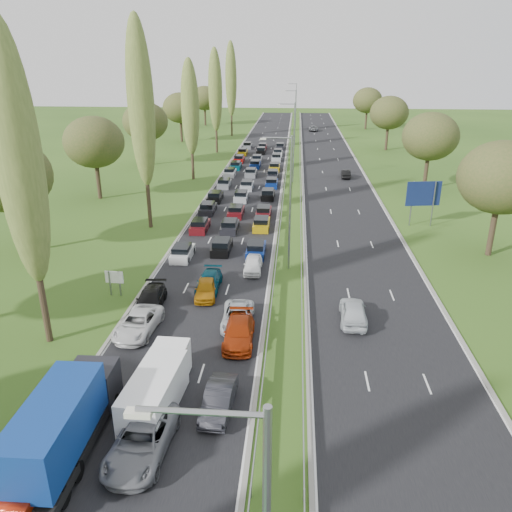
% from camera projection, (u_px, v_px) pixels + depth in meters
% --- Properties ---
extents(ground, '(260.00, 260.00, 0.00)m').
position_uv_depth(ground, '(293.00, 179.00, 80.16)').
color(ground, '#2C4C17').
rests_on(ground, ground).
extents(near_carriageway, '(10.50, 215.00, 0.04)m').
position_uv_depth(near_carriageway, '(252.00, 175.00, 82.98)').
color(near_carriageway, black).
rests_on(near_carriageway, ground).
extents(far_carriageway, '(10.50, 215.00, 0.04)m').
position_uv_depth(far_carriageway, '(334.00, 177.00, 81.98)').
color(far_carriageway, black).
rests_on(far_carriageway, ground).
extents(central_reservation, '(2.36, 215.00, 0.32)m').
position_uv_depth(central_reservation, '(293.00, 173.00, 82.28)').
color(central_reservation, gray).
rests_on(central_reservation, ground).
extents(lamp_columns, '(0.18, 140.18, 12.00)m').
position_uv_depth(lamp_columns, '(294.00, 144.00, 76.11)').
color(lamp_columns, gray).
rests_on(lamp_columns, ground).
extents(poplar_row, '(2.80, 127.80, 22.44)m').
position_uv_depth(poplar_row, '(173.00, 105.00, 65.84)').
color(poplar_row, '#2D2116').
rests_on(poplar_row, ground).
extents(woodland_left, '(8.00, 166.00, 11.10)m').
position_uv_depth(woodland_left, '(84.00, 146.00, 63.19)').
color(woodland_left, '#2D2116').
rests_on(woodland_left, ground).
extents(woodland_right, '(8.00, 153.00, 11.10)m').
position_uv_depth(woodland_right, '(446.00, 146.00, 63.54)').
color(woodland_right, '#2D2116').
rests_on(woodland_right, ground).
extents(traffic_queue_fill, '(9.10, 69.09, 0.80)m').
position_uv_depth(traffic_queue_fill, '(249.00, 179.00, 78.16)').
color(traffic_queue_fill, silver).
rests_on(traffic_queue_fill, ground).
extents(near_car_2, '(2.72, 5.27, 1.42)m').
position_uv_depth(near_car_2, '(138.00, 323.00, 34.76)').
color(near_car_2, silver).
rests_on(near_car_2, near_carriageway).
extents(near_car_3, '(2.27, 4.97, 1.41)m').
position_uv_depth(near_car_3, '(150.00, 299.00, 38.28)').
color(near_car_3, black).
rests_on(near_car_3, near_carriageway).
extents(near_car_6, '(2.85, 5.70, 1.55)m').
position_uv_depth(near_car_6, '(142.00, 440.00, 23.94)').
color(near_car_6, slate).
rests_on(near_car_6, near_carriageway).
extents(near_car_7, '(1.84, 4.51, 1.31)m').
position_uv_depth(near_car_7, '(209.00, 282.00, 41.43)').
color(near_car_7, '#053A4B').
rests_on(near_car_7, near_carriageway).
extents(near_car_8, '(1.98, 4.22, 1.40)m').
position_uv_depth(near_car_8, '(206.00, 289.00, 40.08)').
color(near_car_8, '#BA750C').
rests_on(near_car_8, near_carriageway).
extents(near_car_9, '(1.70, 4.30, 1.39)m').
position_uv_depth(near_car_9, '(219.00, 399.00, 26.97)').
color(near_car_9, black).
rests_on(near_car_9, near_carriageway).
extents(near_car_10, '(2.43, 4.91, 1.34)m').
position_uv_depth(near_car_10, '(238.00, 317.00, 35.75)').
color(near_car_10, silver).
rests_on(near_car_10, near_carriageway).
extents(near_car_11, '(2.16, 5.00, 1.43)m').
position_uv_depth(near_car_11, '(239.00, 332.00, 33.62)').
color(near_car_11, '#972A09').
rests_on(near_car_11, near_carriageway).
extents(near_car_12, '(1.65, 3.98, 1.35)m').
position_uv_depth(near_car_12, '(253.00, 264.00, 44.91)').
color(near_car_12, white).
rests_on(near_car_12, near_carriageway).
extents(far_car_0, '(2.04, 4.73, 1.59)m').
position_uv_depth(far_car_0, '(353.00, 311.00, 36.21)').
color(far_car_0, silver).
rests_on(far_car_0, far_carriageway).
extents(far_car_1, '(1.51, 4.04, 1.32)m').
position_uv_depth(far_car_1, '(346.00, 174.00, 80.94)').
color(far_car_1, black).
rests_on(far_car_1, far_carriageway).
extents(far_car_2, '(2.51, 5.14, 1.41)m').
position_uv_depth(far_car_2, '(313.00, 128.00, 135.18)').
color(far_car_2, slate).
rests_on(far_car_2, far_carriageway).
extents(blue_lorry, '(2.41, 8.69, 3.67)m').
position_uv_depth(blue_lorry, '(66.00, 421.00, 23.58)').
color(blue_lorry, black).
rests_on(blue_lorry, near_carriageway).
extents(white_van_front, '(2.05, 5.23, 2.10)m').
position_uv_depth(white_van_front, '(164.00, 373.00, 28.58)').
color(white_van_front, white).
rests_on(white_van_front, near_carriageway).
extents(white_van_rear, '(2.20, 5.61, 2.25)m').
position_uv_depth(white_van_rear, '(156.00, 390.00, 27.00)').
color(white_van_rear, white).
rests_on(white_van_rear, near_carriageway).
extents(info_sign, '(1.50, 0.21, 2.10)m').
position_uv_depth(info_sign, '(114.00, 280.00, 40.09)').
color(info_sign, gray).
rests_on(info_sign, ground).
extents(direction_sign, '(3.96, 0.77, 5.20)m').
position_uv_depth(direction_sign, '(423.00, 196.00, 56.36)').
color(direction_sign, gray).
rests_on(direction_sign, ground).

